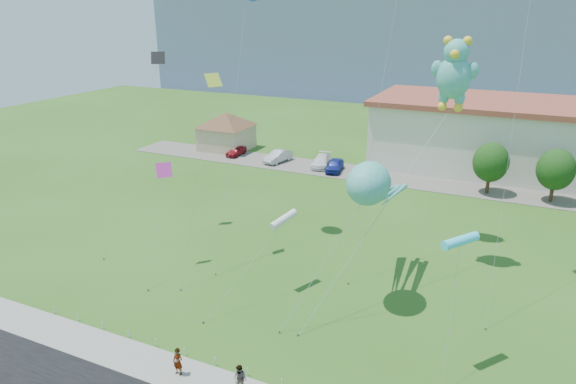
# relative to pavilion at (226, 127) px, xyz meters

# --- Properties ---
(ground) EXTENTS (160.00, 160.00, 0.00)m
(ground) POSITION_rel_pavilion_xyz_m (24.00, -38.00, -3.02)
(ground) COLOR #2B5317
(ground) RESTS_ON ground
(parking_strip) EXTENTS (70.00, 6.00, 0.06)m
(parking_strip) POSITION_rel_pavilion_xyz_m (24.00, -3.00, -2.99)
(parking_strip) COLOR #59544C
(parking_strip) RESTS_ON ground
(hill_ridge) EXTENTS (160.00, 50.00, 25.00)m
(hill_ridge) POSITION_rel_pavilion_xyz_m (24.00, 82.00, 9.48)
(hill_ridge) COLOR slate
(hill_ridge) RESTS_ON ground
(pavilion) EXTENTS (9.20, 9.20, 5.00)m
(pavilion) POSITION_rel_pavilion_xyz_m (0.00, 0.00, 0.00)
(pavilion) COLOR tan
(pavilion) RESTS_ON ground
(rope_fence) EXTENTS (26.05, 0.05, 0.50)m
(rope_fence) POSITION_rel_pavilion_xyz_m (24.00, -39.30, -2.77)
(rope_fence) COLOR white
(rope_fence) RESTS_ON ground
(tree_near) EXTENTS (3.60, 3.60, 5.47)m
(tree_near) POSITION_rel_pavilion_xyz_m (34.00, -4.00, 0.36)
(tree_near) COLOR #3F2B19
(tree_near) RESTS_ON ground
(tree_mid) EXTENTS (3.60, 3.60, 5.47)m
(tree_mid) POSITION_rel_pavilion_xyz_m (40.00, -4.00, 0.36)
(tree_mid) COLOR #3F2B19
(tree_mid) RESTS_ON ground
(pedestrian_left) EXTENTS (0.58, 0.38, 1.57)m
(pedestrian_left) POSITION_rel_pavilion_xyz_m (21.70, -40.81, -2.14)
(pedestrian_left) COLOR gray
(pedestrian_left) RESTS_ON sidewalk
(pedestrian_right) EXTENTS (0.75, 0.58, 1.54)m
(pedestrian_right) POSITION_rel_pavilion_xyz_m (25.31, -40.59, -2.15)
(pedestrian_right) COLOR gray
(pedestrian_right) RESTS_ON sidewalk
(parked_car_red) EXTENTS (1.50, 3.67, 1.24)m
(parked_car_red) POSITION_rel_pavilion_xyz_m (2.84, -2.38, -2.34)
(parked_car_red) COLOR maroon
(parked_car_red) RESTS_ON parking_strip
(parked_car_silver) EXTENTS (2.43, 4.62, 1.45)m
(parked_car_silver) POSITION_rel_pavilion_xyz_m (9.16, -2.81, -2.24)
(parked_car_silver) COLOR #ADACB3
(parked_car_silver) RESTS_ON parking_strip
(parked_car_white) EXTENTS (2.68, 5.00, 1.38)m
(parked_car_white) POSITION_rel_pavilion_xyz_m (14.82, -2.34, -2.27)
(parked_car_white) COLOR white
(parked_car_white) RESTS_ON parking_strip
(parked_car_blue) EXTENTS (2.28, 4.38, 1.42)m
(parked_car_blue) POSITION_rel_pavilion_xyz_m (16.94, -3.50, -2.25)
(parked_car_blue) COLOR navy
(parked_car_blue) RESTS_ON parking_strip
(octopus_kite) EXTENTS (4.83, 11.78, 9.60)m
(octopus_kite) POSITION_rel_pavilion_xyz_m (28.34, -28.57, 4.56)
(octopus_kite) COLOR teal
(octopus_kite) RESTS_ON ground
(teddy_bear_kite) EXTENTS (7.25, 14.42, 16.58)m
(teddy_bear_kite) POSITION_rel_pavilion_xyz_m (31.64, -21.63, 11.19)
(teddy_bear_kite) COLOR teal
(teddy_bear_kite) RESTS_ON ground
(small_kite_pink) EXTENTS (1.92, 4.99, 7.76)m
(small_kite_pink) POSITION_rel_pavilion_xyz_m (13.49, -30.73, 3.62)
(small_kite_pink) COLOR #ED34AE
(small_kite_pink) RESTS_ON ground
(small_kite_black) EXTENTS (1.29, 8.92, 14.93)m
(small_kite_black) POSITION_rel_pavilion_xyz_m (8.68, -25.20, 9.54)
(small_kite_black) COLOR black
(small_kite_black) RESTS_ON ground
(small_kite_white) EXTENTS (2.84, 7.45, 5.44)m
(small_kite_white) POSITION_rel_pavilion_xyz_m (22.70, -30.01, 1.94)
(small_kite_white) COLOR white
(small_kite_white) RESTS_ON ground
(small_kite_yellow) EXTENTS (1.47, 7.24, 13.90)m
(small_kite_yellow) POSITION_rel_pavilion_xyz_m (15.94, -27.91, 8.75)
(small_kite_yellow) COLOR #B4CC30
(small_kite_yellow) RESTS_ON ground
(small_kite_cyan) EXTENTS (0.50, 4.06, 7.69)m
(small_kite_cyan) POSITION_rel_pavilion_xyz_m (34.32, -33.61, 4.18)
(small_kite_cyan) COLOR #37D9F8
(small_kite_cyan) RESTS_ON ground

